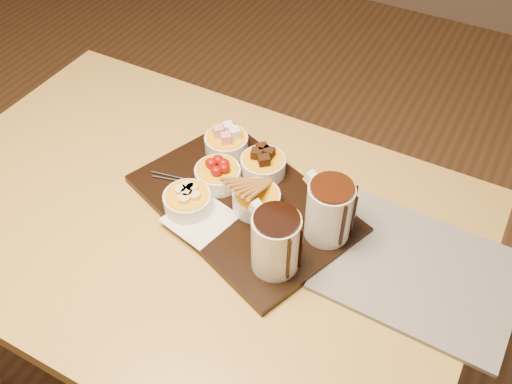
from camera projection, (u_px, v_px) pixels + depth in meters
The scene contains 13 objects.
ground at pixel (208, 378), 1.74m from camera, with size 5.00×5.00×0.00m, color brown.
dining_table at pixel (190, 244), 1.27m from camera, with size 1.20×0.80×0.75m.
serving_board at pixel (244, 204), 1.21m from camera, with size 0.46×0.30×0.02m, color black.
napkin at pixel (200, 218), 1.17m from camera, with size 0.12×0.12×0.00m, color white.
bowl_marshmallows at pixel (226, 144), 1.30m from camera, with size 0.10×0.10×0.04m, color white.
bowl_cake at pixel (263, 166), 1.25m from camera, with size 0.10×0.10×0.04m, color white.
bowl_strawberries at pixel (218, 176), 1.23m from camera, with size 0.10×0.10×0.04m, color white.
bowl_biscotti at pixel (256, 200), 1.18m from camera, with size 0.10×0.10×0.04m, color white.
bowl_bananas at pixel (188, 202), 1.18m from camera, with size 0.10×0.10×0.04m, color white.
pitcher_dark_chocolate at pixel (276, 243), 1.04m from camera, with size 0.09×0.09×0.13m, color silver.
pitcher_milk_chocolate at pixel (329, 211), 1.10m from camera, with size 0.09×0.09×0.13m, color silver.
fondue_skewers at pixel (206, 184), 1.23m from camera, with size 0.26×0.03×0.01m, color silver, non-canonical shape.
newspaper at pixel (421, 272), 1.09m from camera, with size 0.36×0.29×0.01m, color beige.
Camera 1 is at (0.51, -0.64, 1.64)m, focal length 40.00 mm.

